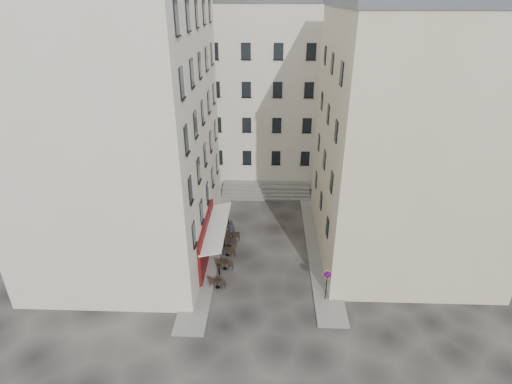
{
  "coord_description": "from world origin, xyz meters",
  "views": [
    {
      "loc": [
        0.31,
        -24.66,
        18.63
      ],
      "look_at": [
        -0.72,
        4.0,
        4.46
      ],
      "focal_mm": 28.0,
      "sensor_mm": 36.0,
      "label": 1
    }
  ],
  "objects_px": {
    "no_parking_sign": "(327,280)",
    "bistro_table_a": "(218,283)",
    "pedestrian": "(231,230)",
    "bistro_table_b": "(225,264)"
  },
  "relations": [
    {
      "from": "no_parking_sign",
      "to": "bistro_table_b",
      "type": "xyz_separation_m",
      "value": [
        -7.16,
        3.21,
        -1.29
      ]
    },
    {
      "from": "bistro_table_b",
      "to": "pedestrian",
      "type": "distance_m",
      "value": 4.23
    },
    {
      "from": "bistro_table_b",
      "to": "pedestrian",
      "type": "relative_size",
      "value": 0.7
    },
    {
      "from": "bistro_table_a",
      "to": "pedestrian",
      "type": "height_order",
      "value": "pedestrian"
    },
    {
      "from": "no_parking_sign",
      "to": "bistro_table_b",
      "type": "distance_m",
      "value": 7.95
    },
    {
      "from": "no_parking_sign",
      "to": "bistro_table_a",
      "type": "xyz_separation_m",
      "value": [
        -7.44,
        1.04,
        -1.32
      ]
    },
    {
      "from": "no_parking_sign",
      "to": "bistro_table_b",
      "type": "bearing_deg",
      "value": 156.92
    },
    {
      "from": "bistro_table_a",
      "to": "bistro_table_b",
      "type": "height_order",
      "value": "bistro_table_b"
    },
    {
      "from": "bistro_table_b",
      "to": "pedestrian",
      "type": "xyz_separation_m",
      "value": [
        0.09,
        4.2,
        0.45
      ]
    },
    {
      "from": "no_parking_sign",
      "to": "pedestrian",
      "type": "distance_m",
      "value": 10.28
    }
  ]
}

